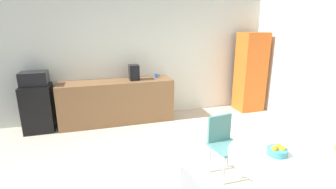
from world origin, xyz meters
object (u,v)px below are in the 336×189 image
(mini_fridge, at_px, (38,108))
(round_table, at_px, (285,168))
(fruit_bowl, at_px, (277,151))
(mug_white, at_px, (156,76))
(microwave, at_px, (34,79))
(coffee_maker, at_px, (134,72))
(locker_cabinet, at_px, (250,72))
(chair_teal, at_px, (223,138))

(mini_fridge, xyz_separation_m, round_table, (2.88, -3.35, 0.16))
(fruit_bowl, height_order, mug_white, mug_white)
(microwave, distance_m, coffee_maker, 1.90)
(mini_fridge, distance_m, locker_cabinet, 4.71)
(mini_fridge, height_order, chair_teal, mini_fridge)
(fruit_bowl, bearing_deg, microwave, 130.53)
(mug_white, bearing_deg, round_table, -81.98)
(mini_fridge, xyz_separation_m, mug_white, (2.39, 0.08, 0.49))
(locker_cabinet, distance_m, mug_white, 2.30)
(microwave, bearing_deg, coffee_maker, 0.00)
(fruit_bowl, distance_m, coffee_maker, 3.42)
(chair_teal, xyz_separation_m, coffee_maker, (-0.82, 2.37, 0.54))
(microwave, bearing_deg, locker_cabinet, -1.22)
(round_table, distance_m, coffee_maker, 3.52)
(chair_teal, distance_m, coffee_maker, 2.56)
(locker_cabinet, distance_m, coffee_maker, 2.79)
(chair_teal, bearing_deg, coffee_maker, 109.14)
(mug_white, bearing_deg, microwave, -177.99)
(mini_fridge, bearing_deg, microwave, 0.00)
(locker_cabinet, xyz_separation_m, fruit_bowl, (-1.88, -3.19, -0.13))
(mini_fridge, relative_size, fruit_bowl, 4.52)
(mug_white, xyz_separation_m, coffee_maker, (-0.49, -0.08, 0.11))
(fruit_bowl, relative_size, coffee_maker, 0.63)
(round_table, bearing_deg, coffee_maker, 106.28)
(chair_teal, bearing_deg, locker_cabinet, 49.07)
(mini_fridge, distance_m, round_table, 4.42)
(microwave, height_order, fruit_bowl, microwave)
(microwave, distance_m, chair_teal, 3.64)
(round_table, bearing_deg, fruit_bowl, 137.12)
(microwave, distance_m, locker_cabinet, 4.69)
(round_table, xyz_separation_m, mug_white, (-0.48, 3.43, 0.33))
(locker_cabinet, bearing_deg, mug_white, 175.41)
(mini_fridge, xyz_separation_m, locker_cabinet, (4.69, -0.10, 0.47))
(locker_cabinet, bearing_deg, coffee_maker, 177.94)
(microwave, distance_m, fruit_bowl, 4.33)
(mini_fridge, xyz_separation_m, fruit_bowl, (2.81, -3.29, 0.34))
(chair_teal, height_order, mug_white, mug_white)
(mini_fridge, xyz_separation_m, microwave, (0.00, 0.00, 0.59))
(mini_fridge, relative_size, microwave, 1.91)
(coffee_maker, bearing_deg, chair_teal, -70.86)
(microwave, relative_size, chair_teal, 0.58)
(locker_cabinet, height_order, mug_white, locker_cabinet)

